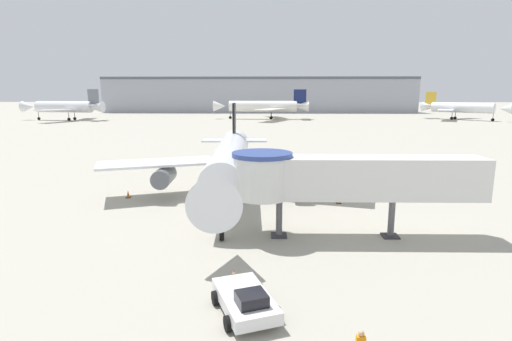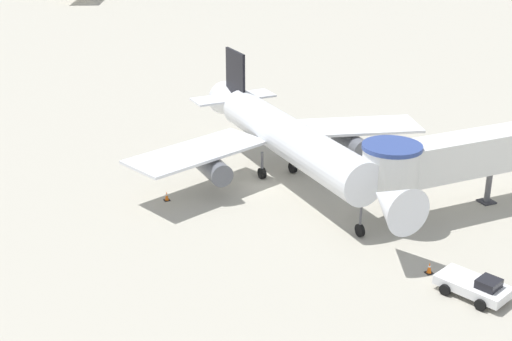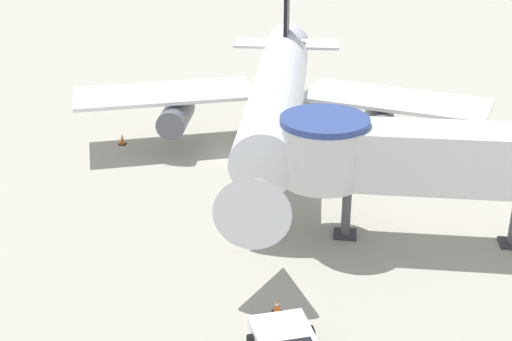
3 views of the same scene
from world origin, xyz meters
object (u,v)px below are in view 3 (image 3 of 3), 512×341
at_px(traffic_cone_starboard_wing, 446,164).
at_px(traffic_cone_port_wing, 122,139).
at_px(main_airplane, 277,98).
at_px(traffic_cone_near_nose, 277,306).
at_px(jet_bridge, 439,157).

xyz_separation_m(traffic_cone_starboard_wing, traffic_cone_port_wing, (-19.82, 1.49, 0.01)).
height_order(main_airplane, traffic_cone_near_nose, main_airplane).
distance_m(traffic_cone_starboard_wing, traffic_cone_near_nose, 17.54).
bearing_deg(traffic_cone_near_nose, main_airplane, 95.88).
bearing_deg(jet_bridge, traffic_cone_starboard_wing, 78.30).
height_order(jet_bridge, traffic_cone_port_wing, jet_bridge).
relative_size(jet_bridge, traffic_cone_starboard_wing, 23.53).
xyz_separation_m(jet_bridge, traffic_cone_near_nose, (-6.60, -6.89, -3.91)).
bearing_deg(traffic_cone_near_nose, traffic_cone_port_wing, 124.24).
relative_size(traffic_cone_starboard_wing, traffic_cone_port_wing, 0.98).
relative_size(jet_bridge, traffic_cone_port_wing, 23.11).
relative_size(main_airplane, jet_bridge, 1.65).
xyz_separation_m(main_airplane, jet_bridge, (8.28, -9.40, 0.54)).
relative_size(traffic_cone_near_nose, traffic_cone_port_wing, 1.01).
height_order(main_airplane, jet_bridge, main_airplane).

